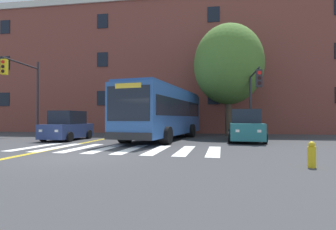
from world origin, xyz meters
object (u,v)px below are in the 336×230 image
at_px(car_teal_far_lane, 246,127).
at_px(traffic_light_far_corner, 25,84).
at_px(street_tree_curbside_large, 228,65).
at_px(fire_hydrant, 312,155).
at_px(car_tan_behind_bus, 181,124).
at_px(city_bus, 164,112).
at_px(traffic_light_near_corner, 254,90).
at_px(car_navy_near_lane, 68,127).

distance_m(car_teal_far_lane, traffic_light_far_corner, 15.75).
distance_m(street_tree_curbside_large, fire_hydrant, 14.22).
height_order(car_tan_behind_bus, fire_hydrant, car_tan_behind_bus).
distance_m(car_tan_behind_bus, traffic_light_far_corner, 13.91).
xyz_separation_m(traffic_light_far_corner, fire_hydrant, (16.14, -9.16, -3.55)).
bearing_deg(car_teal_far_lane, street_tree_curbside_large, 98.43).
bearing_deg(street_tree_curbside_large, city_bus, -138.66).
distance_m(car_tan_behind_bus, traffic_light_near_corner, 10.29).
xyz_separation_m(car_tan_behind_bus, traffic_light_near_corner, (5.62, -8.27, 2.43)).
bearing_deg(traffic_light_near_corner, car_navy_near_lane, -171.22).
relative_size(car_navy_near_lane, traffic_light_far_corner, 0.67).
xyz_separation_m(city_bus, car_teal_far_lane, (5.16, -0.75, -0.95)).
bearing_deg(car_teal_far_lane, car_tan_behind_bus, 118.03).
height_order(traffic_light_far_corner, fire_hydrant, traffic_light_far_corner).
xyz_separation_m(traffic_light_near_corner, fire_hydrant, (0.04, -9.49, -2.86)).
bearing_deg(car_tan_behind_bus, traffic_light_far_corner, -140.62).
relative_size(traffic_light_near_corner, traffic_light_far_corner, 0.84).
xyz_separation_m(street_tree_curbside_large, fire_hydrant, (1.40, -13.12, -5.30)).
height_order(city_bus, fire_hydrant, city_bus).
relative_size(traffic_light_near_corner, fire_hydrant, 6.53).
bearing_deg(car_navy_near_lane, traffic_light_far_corner, 160.32).
relative_size(car_tan_behind_bus, traffic_light_near_corner, 0.86).
xyz_separation_m(city_bus, traffic_light_near_corner, (5.82, 0.30, 1.39)).
bearing_deg(car_navy_near_lane, traffic_light_near_corner, 8.78).
xyz_separation_m(car_teal_far_lane, traffic_light_far_corner, (-15.44, 0.71, 3.04)).
bearing_deg(car_teal_far_lane, car_navy_near_lane, -175.97).
height_order(car_teal_far_lane, fire_hydrant, car_teal_far_lane).
distance_m(city_bus, traffic_light_far_corner, 10.49).
xyz_separation_m(car_teal_far_lane, car_tan_behind_bus, (-4.96, 9.31, -0.08)).
height_order(city_bus, traffic_light_far_corner, traffic_light_far_corner).
bearing_deg(car_navy_near_lane, street_tree_curbside_large, 27.42).
relative_size(car_teal_far_lane, fire_hydrant, 6.14).
bearing_deg(traffic_light_far_corner, city_bus, 0.20).
height_order(car_navy_near_lane, traffic_light_near_corner, traffic_light_near_corner).
height_order(traffic_light_far_corner, street_tree_curbside_large, street_tree_curbside_large).
relative_size(car_navy_near_lane, fire_hydrant, 5.27).
xyz_separation_m(traffic_light_near_corner, traffic_light_far_corner, (-16.10, -0.33, 0.70)).
relative_size(car_navy_near_lane, street_tree_curbside_large, 0.45).
bearing_deg(traffic_light_near_corner, street_tree_curbside_large, 110.48).
bearing_deg(traffic_light_near_corner, city_bus, -177.07).
bearing_deg(street_tree_curbside_large, traffic_light_near_corner, -69.52).
relative_size(traffic_light_near_corner, street_tree_curbside_large, 0.55).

